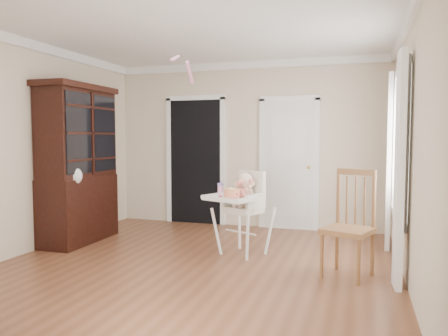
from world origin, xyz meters
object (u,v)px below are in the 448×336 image
(cake, at_px, (232,193))
(dining_chair, at_px, (349,227))
(china_cabinet, at_px, (78,164))
(high_chair, at_px, (243,202))
(sippy_cup, at_px, (221,189))

(cake, relative_size, dining_chair, 0.22)
(cake, xyz_separation_m, china_cabinet, (-2.31, 0.21, 0.30))
(cake, bearing_deg, china_cabinet, 174.80)
(high_chair, height_order, cake, high_chair)
(china_cabinet, xyz_separation_m, dining_chair, (3.67, -0.49, -0.57))
(high_chair, xyz_separation_m, china_cabinet, (-2.38, -0.02, 0.44))
(sippy_cup, distance_m, china_cabinet, 2.10)
(high_chair, bearing_deg, china_cabinet, -155.32)
(china_cabinet, bearing_deg, high_chair, 0.48)
(high_chair, height_order, china_cabinet, china_cabinet)
(sippy_cup, bearing_deg, high_chair, -2.01)
(high_chair, xyz_separation_m, sippy_cup, (-0.30, 0.01, 0.16))
(high_chair, bearing_deg, dining_chair, 2.71)
(high_chair, relative_size, cake, 4.30)
(cake, bearing_deg, dining_chair, -11.50)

